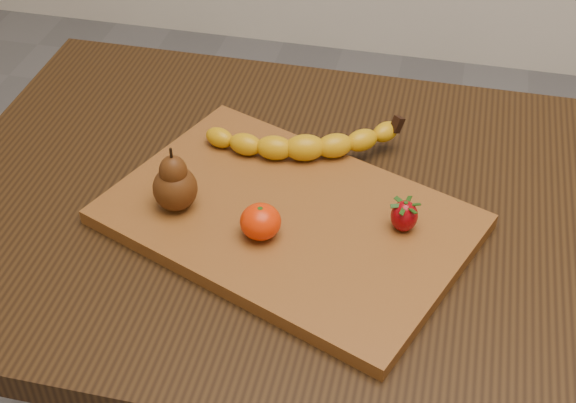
% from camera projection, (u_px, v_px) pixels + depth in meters
% --- Properties ---
extents(table, '(1.00, 0.70, 0.76)m').
position_uv_depth(table, '(302.00, 256.00, 1.14)').
color(table, black).
rests_on(table, ground).
extents(cutting_board, '(0.53, 0.44, 0.02)m').
position_uv_depth(cutting_board, '(288.00, 219.00, 1.04)').
color(cutting_board, brown).
rests_on(cutting_board, table).
extents(banana, '(0.25, 0.13, 0.04)m').
position_uv_depth(banana, '(305.00, 148.00, 1.11)').
color(banana, '#D89E0A').
rests_on(banana, cutting_board).
extents(pear, '(0.08, 0.08, 0.09)m').
position_uv_depth(pear, '(174.00, 178.00, 1.01)').
color(pear, '#4F280C').
rests_on(pear, cutting_board).
extents(mandarin, '(0.06, 0.06, 0.04)m').
position_uv_depth(mandarin, '(261.00, 222.00, 0.99)').
color(mandarin, red).
rests_on(mandarin, cutting_board).
extents(strawberry, '(0.04, 0.04, 0.04)m').
position_uv_depth(strawberry, '(404.00, 215.00, 1.00)').
color(strawberry, '#90030A').
rests_on(strawberry, cutting_board).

